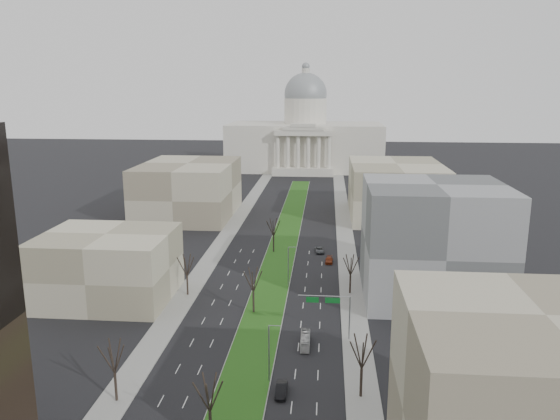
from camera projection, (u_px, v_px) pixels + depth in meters
The scene contains 24 objects.
ground at pixel (281, 252), 145.49m from camera, with size 600.00×600.00×0.00m, color black.
median at pixel (281, 253), 144.49m from camera, with size 8.00×222.03×0.20m.
sidewalk_left at pixel (194, 283), 122.67m from camera, with size 5.00×330.00×0.15m, color gray.
sidewalk_right at pixel (351, 288), 119.72m from camera, with size 5.00×330.00×0.15m, color gray.
capitol at pixel (305, 138), 287.12m from camera, with size 80.00×46.00×55.00m.
building_beige_left at pixel (108, 266), 112.72m from camera, with size 26.00×22.00×14.00m, color #9B9478.
building_tan_right at pixel (534, 417), 54.80m from camera, with size 26.00×24.00×22.00m, color gray.
building_grey_right at pixel (433, 241), 112.76m from camera, with size 28.00×26.00×24.00m, color #5B5E60.
building_far_left at pixel (189, 189), 185.28m from camera, with size 30.00×40.00×18.00m, color gray.
building_far_right at pixel (395, 190), 184.24m from camera, with size 30.00×40.00×18.00m, color #9B9478.
tree_left_mid at pixel (114, 356), 75.46m from camera, with size 5.40×5.40×9.72m.
tree_left_far at pixel (187, 264), 114.34m from camera, with size 5.28×5.28×9.50m.
tree_right_mid at pixel (362, 351), 76.41m from camera, with size 5.52×5.52×9.94m.
tree_right_far at pixel (351, 264), 115.40m from camera, with size 5.04×5.04×9.07m.
tree_median_a at pixel (209, 392), 66.41m from camera, with size 5.40×5.40×9.72m.
tree_median_b at pixel (253, 279), 105.25m from camera, with size 5.40×5.40×9.72m.
tree_median_c at pixel (274, 227), 144.10m from camera, with size 5.40×5.40×9.72m.
streetlamp_median_b at pixel (269, 352), 80.98m from camera, with size 1.90×0.20×9.16m.
streetlamp_median_c at pixel (288, 266), 119.83m from camera, with size 1.90×0.20×9.16m.
mast_arm_signs at pixel (334, 306), 94.46m from camera, with size 9.12×0.24×8.09m.
car_black at pixel (281, 390), 78.52m from camera, with size 1.58×4.54×1.50m, color black.
car_red at pixel (329, 260), 136.96m from camera, with size 1.83×4.51×1.31m, color maroon.
car_grey_far at pixel (319, 250), 145.33m from camera, with size 2.17×4.71×1.31m, color #505358.
box_van at pixel (305, 340), 93.23m from camera, with size 1.57×6.70×1.87m, color silver.
Camera 1 is at (11.75, -18.80, 43.51)m, focal length 35.00 mm.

